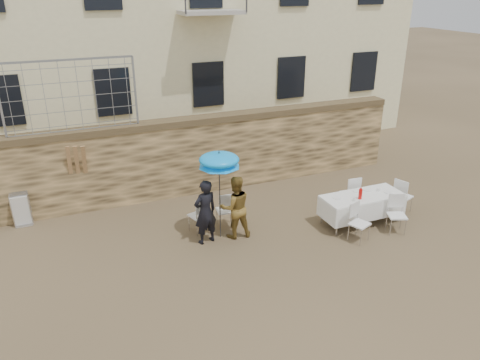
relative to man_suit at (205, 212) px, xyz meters
name	(u,v)px	position (x,y,z in m)	size (l,w,h in m)	color
ground	(263,284)	(0.53, -2.06, -0.80)	(80.00, 80.00, 0.00)	brown
stone_wall	(190,156)	(0.53, 2.94, 0.30)	(13.00, 0.50, 2.20)	olive
chain_link_fence	(71,97)	(-2.47, 2.94, 2.30)	(3.20, 0.06, 1.80)	gray
man_suit	(205,212)	(0.00, 0.00, 0.00)	(0.58, 0.38, 1.60)	black
woman_dress	(235,207)	(0.75, 0.00, -0.01)	(0.76, 0.59, 1.57)	#AA8134
umbrella	(219,162)	(0.40, 0.10, 1.14)	(0.97, 0.97, 2.06)	#3F3F44
couple_chair_left	(199,214)	(0.00, 0.55, -0.32)	(0.48, 0.48, 0.96)	white
couple_chair_right	(225,209)	(0.70, 0.55, -0.32)	(0.48, 0.48, 0.96)	white
banquet_table	(363,197)	(3.99, -0.58, -0.07)	(2.10, 0.85, 0.78)	white
soda_bottle	(360,194)	(3.79, -0.73, 0.11)	(0.09, 0.09, 0.26)	red
table_chair_front_left	(360,223)	(3.39, -1.33, -0.32)	(0.48, 0.48, 0.96)	white
table_chair_front_right	(397,215)	(4.49, -1.33, -0.32)	(0.48, 0.48, 0.96)	white
table_chair_back	(350,192)	(4.19, 0.22, -0.32)	(0.48, 0.48, 0.96)	white
table_chair_side	(403,195)	(5.39, -0.48, -0.32)	(0.48, 0.48, 0.96)	white
chair_stack_right	(21,207)	(-4.04, 2.68, -0.34)	(0.46, 0.40, 0.92)	white
wood_planks	(84,177)	(-2.44, 2.75, 0.20)	(0.70, 0.20, 2.00)	#A37749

